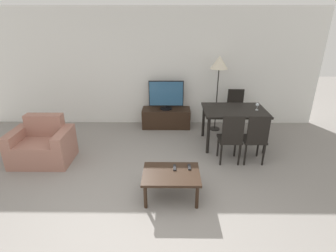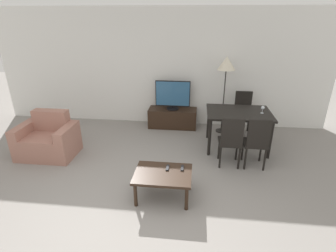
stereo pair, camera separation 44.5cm
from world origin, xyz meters
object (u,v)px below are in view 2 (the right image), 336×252
wine_glass_left (263,108)px  dining_table (238,116)px  remote_primary (167,168)px  tv_stand (173,118)px  dining_chair_far (243,111)px  remote_secondary (182,168)px  armchair (48,140)px  dining_chair_near_right (256,141)px  floor_lamp (226,66)px  coffee_table (163,176)px  tv (173,95)px  dining_chair_near (231,140)px

wine_glass_left → dining_table: bearing=175.6°
remote_primary → wine_glass_left: 2.33m
tv_stand → dining_chair_far: 1.64m
remote_secondary → wine_glass_left: 2.17m
armchair → dining_table: size_ratio=0.84×
dining_chair_near_right → floor_lamp: 1.88m
remote_primary → coffee_table: bearing=-110.8°
dining_table → wine_glass_left: bearing=-4.4°
tv → remote_secondary: (0.39, -2.52, -0.37)m
dining_table → floor_lamp: floor_lamp is taller
tv_stand → remote_secondary: size_ratio=7.56×
floor_lamp → dining_chair_near_right: bearing=-73.7°
armchair → floor_lamp: (3.38, 1.49, 1.20)m
armchair → coffee_table: 2.57m
remote_secondary → wine_glass_left: wine_glass_left is taller
armchair → wine_glass_left: (4.04, 0.68, 0.57)m
remote_secondary → dining_chair_far: bearing=62.8°
coffee_table → dining_table: dining_table is taller
floor_lamp → remote_primary: floor_lamp is taller
dining_table → dining_chair_near: dining_chair_near is taller
coffee_table → dining_chair_near_right: (1.48, 0.98, 0.17)m
tv_stand → wine_glass_left: wine_glass_left is taller
tv_stand → remote_primary: 2.55m
dining_chair_far → remote_secondary: bearing=-117.2°
coffee_table → wine_glass_left: wine_glass_left is taller
remote_primary → wine_glass_left: size_ratio=1.03×
remote_primary → armchair: bearing=159.4°
tv_stand → dining_table: dining_table is taller
tv → wine_glass_left: (1.81, -0.96, 0.08)m
floor_lamp → remote_secondary: 2.72m
dining_chair_near → dining_chair_far: bearing=74.3°
tv_stand → coffee_table: (0.12, -2.67, 0.13)m
dining_chair_far → remote_primary: size_ratio=6.33×
remote_primary → remote_secondary: (0.22, 0.02, 0.00)m
dining_chair_near → dining_chair_near_right: (0.43, 0.00, 0.00)m
remote_secondary → wine_glass_left: size_ratio=1.03×
dining_chair_far → tv_stand: bearing=174.3°
dining_table → floor_lamp: 1.16m
dining_table → dining_chair_near: 0.81m
dining_chair_near → tv_stand: bearing=124.7°
armchair → tv: size_ratio=1.28×
dining_table → tv_stand: bearing=146.3°
dining_table → dining_chair_far: dining_chair_far is taller
tv → dining_chair_near: tv is taller
remote_secondary → remote_primary: bearing=-175.3°
tv_stand → wine_glass_left: bearing=-27.9°
floor_lamp → tv_stand: bearing=172.5°
dining_chair_near_right → floor_lamp: floor_lamp is taller
dining_chair_near_right → tv: bearing=133.5°
dining_chair_near_right → remote_primary: 1.67m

